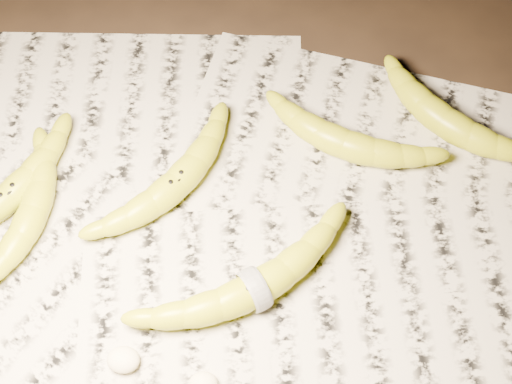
# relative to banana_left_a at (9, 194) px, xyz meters

# --- Properties ---
(ground) EXTENTS (3.00, 3.00, 0.00)m
(ground) POSITION_rel_banana_left_a_xyz_m (0.27, -0.03, -0.03)
(ground) COLOR black
(ground) RESTS_ON ground
(newspaper_patch) EXTENTS (0.90, 0.70, 0.01)m
(newspaper_patch) POSITION_rel_banana_left_a_xyz_m (0.25, -0.05, -0.02)
(newspaper_patch) COLOR #B8B29E
(newspaper_patch) RESTS_ON ground
(banana_left_a) EXTENTS (0.17, 0.21, 0.04)m
(banana_left_a) POSITION_rel_banana_left_a_xyz_m (0.00, 0.00, 0.00)
(banana_left_a) COLOR #ACB616
(banana_left_a) RESTS_ON newspaper_patch
(banana_left_b) EXTENTS (0.08, 0.19, 0.04)m
(banana_left_b) POSITION_rel_banana_left_a_xyz_m (0.03, -0.02, -0.00)
(banana_left_b) COLOR #ACB616
(banana_left_b) RESTS_ON newspaper_patch
(banana_center) EXTENTS (0.17, 0.21, 0.04)m
(banana_center) POSITION_rel_banana_left_a_xyz_m (0.19, 0.04, 0.00)
(banana_center) COLOR #ACB616
(banana_center) RESTS_ON newspaper_patch
(banana_taped) EXTENTS (0.24, 0.20, 0.04)m
(banana_taped) POSITION_rel_banana_left_a_xyz_m (0.30, -0.09, 0.00)
(banana_taped) COLOR #ACB616
(banana_taped) RESTS_ON newspaper_patch
(banana_upper_a) EXTENTS (0.21, 0.12, 0.04)m
(banana_upper_a) POSITION_rel_banana_left_a_xyz_m (0.40, 0.11, 0.00)
(banana_upper_a) COLOR #ACB616
(banana_upper_a) RESTS_ON newspaper_patch
(banana_upper_b) EXTENTS (0.20, 0.17, 0.04)m
(banana_upper_b) POSITION_rel_banana_left_a_xyz_m (0.52, 0.16, 0.00)
(banana_upper_b) COLOR #ACB616
(banana_upper_b) RESTS_ON newspaper_patch
(measuring_tape) EXTENTS (0.03, 0.04, 0.05)m
(measuring_tape) POSITION_rel_banana_left_a_xyz_m (0.30, -0.09, 0.00)
(measuring_tape) COLOR white
(measuring_tape) RESTS_ON newspaper_patch
(flesh_chunk_b) EXTENTS (0.04, 0.03, 0.02)m
(flesh_chunk_b) POSITION_rel_banana_left_a_xyz_m (0.17, -0.18, -0.01)
(flesh_chunk_b) COLOR #F4EABD
(flesh_chunk_b) RESTS_ON newspaper_patch
(flesh_chunk_c) EXTENTS (0.03, 0.03, 0.02)m
(flesh_chunk_c) POSITION_rel_banana_left_a_xyz_m (0.26, -0.19, -0.01)
(flesh_chunk_c) COLOR #F4EABD
(flesh_chunk_c) RESTS_ON newspaper_patch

